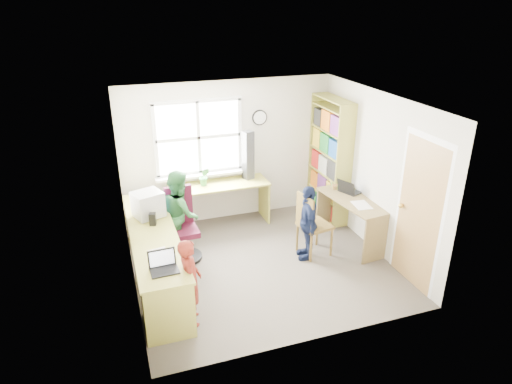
% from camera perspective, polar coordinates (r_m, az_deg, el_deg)
% --- Properties ---
extents(room, '(3.64, 3.44, 2.44)m').
position_cam_1_polar(room, '(6.30, 0.54, 0.89)').
color(room, '#443E36').
rests_on(room, ground).
extents(l_desk, '(2.38, 2.95, 0.75)m').
position_cam_1_polar(l_desk, '(6.05, -10.26, -8.68)').
color(l_desk, '#ACA845').
rests_on(l_desk, ground).
extents(right_desk, '(0.74, 1.35, 0.74)m').
position_cam_1_polar(right_desk, '(7.27, 12.18, -2.31)').
color(right_desk, olive).
rests_on(right_desk, ground).
extents(bookshelf, '(0.30, 1.02, 2.10)m').
position_cam_1_polar(bookshelf, '(7.94, 9.16, 3.73)').
color(bookshelf, '#ACA845').
rests_on(bookshelf, ground).
extents(swivel_chair, '(0.53, 0.53, 1.09)m').
position_cam_1_polar(swivel_chair, '(6.83, -9.22, -4.51)').
color(swivel_chair, black).
rests_on(swivel_chair, ground).
extents(wooden_chair, '(0.49, 0.49, 0.99)m').
position_cam_1_polar(wooden_chair, '(6.81, 6.88, -3.81)').
color(wooden_chair, brown).
rests_on(wooden_chair, ground).
extents(crt_monitor, '(0.47, 0.45, 0.37)m').
position_cam_1_polar(crt_monitor, '(6.55, -13.34, -1.53)').
color(crt_monitor, '#BBBCC0').
rests_on(crt_monitor, l_desk).
extents(laptop_left, '(0.33, 0.28, 0.22)m').
position_cam_1_polar(laptop_left, '(5.36, -11.51, -8.99)').
color(laptop_left, black).
rests_on(laptop_left, l_desk).
extents(laptop_right, '(0.37, 0.40, 0.22)m').
position_cam_1_polar(laptop_right, '(7.37, 11.47, 0.29)').
color(laptop_right, black).
rests_on(laptop_right, right_desk).
extents(speaker_a, '(0.11, 0.11, 0.17)m').
position_cam_1_polar(speaker_a, '(6.35, -12.79, -3.32)').
color(speaker_a, black).
rests_on(speaker_a, l_desk).
extents(speaker_b, '(0.10, 0.10, 0.17)m').
position_cam_1_polar(speaker_b, '(6.89, -13.19, -1.18)').
color(speaker_b, black).
rests_on(speaker_b, l_desk).
extents(cd_tower, '(0.20, 0.19, 0.83)m').
position_cam_1_polar(cd_tower, '(7.66, -1.01, 4.62)').
color(cd_tower, black).
rests_on(cd_tower, l_desk).
extents(game_box, '(0.40, 0.40, 0.06)m').
position_cam_1_polar(game_box, '(7.62, 10.60, 0.96)').
color(game_box, red).
rests_on(game_box, right_desk).
extents(paper_a, '(0.27, 0.34, 0.00)m').
position_cam_1_polar(paper_a, '(5.68, -11.89, -7.60)').
color(paper_a, silver).
rests_on(paper_a, l_desk).
extents(paper_b, '(0.27, 0.35, 0.00)m').
position_cam_1_polar(paper_b, '(6.99, 13.06, -1.60)').
color(paper_b, silver).
rests_on(paper_b, right_desk).
extents(potted_plant, '(0.20, 0.18, 0.31)m').
position_cam_1_polar(potted_plant, '(7.50, -6.48, 1.91)').
color(potted_plant, '#317C3D').
rests_on(potted_plant, l_desk).
extents(person_red, '(0.30, 0.42, 1.10)m').
position_cam_1_polar(person_red, '(5.47, -8.19, -11.06)').
color(person_red, maroon).
rests_on(person_red, ground).
extents(person_green, '(0.53, 0.67, 1.34)m').
position_cam_1_polar(person_green, '(6.82, -9.48, -2.66)').
color(person_green, '#296630').
rests_on(person_green, ground).
extents(person_navy, '(0.44, 0.72, 1.15)m').
position_cam_1_polar(person_navy, '(6.72, 6.47, -3.80)').
color(person_navy, '#121B39').
rests_on(person_navy, ground).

